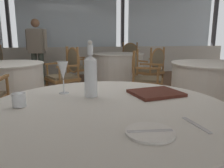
# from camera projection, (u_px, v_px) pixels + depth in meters

# --- Properties ---
(ground_plane) EXTENTS (14.50, 14.50, 0.00)m
(ground_plane) POSITION_uv_depth(u_px,v_px,m) (85.00, 125.00, 2.88)
(ground_plane) COLOR brown
(window_wall_far) EXTENTS (10.63, 0.14, 2.95)m
(window_wall_far) POSITION_uv_depth(u_px,v_px,m) (69.00, 36.00, 6.63)
(window_wall_far) COLOR beige
(window_wall_far) RESTS_ON ground_plane
(foreground_table) EXTENTS (1.33, 1.33, 0.76)m
(foreground_table) POSITION_uv_depth(u_px,v_px,m) (107.00, 168.00, 1.26)
(foreground_table) COLOR silver
(foreground_table) RESTS_ON ground_plane
(side_plate) EXTENTS (0.19, 0.19, 0.01)m
(side_plate) POSITION_uv_depth(u_px,v_px,m) (150.00, 132.00, 0.83)
(side_plate) COLOR white
(side_plate) RESTS_ON foreground_table
(butter_knife) EXTENTS (0.18, 0.04, 0.00)m
(butter_knife) POSITION_uv_depth(u_px,v_px,m) (150.00, 131.00, 0.83)
(butter_knife) COLOR silver
(butter_knife) RESTS_ON foreground_table
(dinner_fork) EXTENTS (0.03, 0.17, 0.00)m
(dinner_fork) POSITION_uv_depth(u_px,v_px,m) (196.00, 125.00, 0.91)
(dinner_fork) COLOR silver
(dinner_fork) RESTS_ON foreground_table
(water_bottle) EXTENTS (0.08, 0.08, 0.34)m
(water_bottle) POSITION_uv_depth(u_px,v_px,m) (91.00, 74.00, 1.33)
(water_bottle) COLOR white
(water_bottle) RESTS_ON foreground_table
(wine_glass) EXTENTS (0.07, 0.07, 0.21)m
(wine_glass) POSITION_uv_depth(u_px,v_px,m) (63.00, 71.00, 1.41)
(wine_glass) COLOR white
(wine_glass) RESTS_ON foreground_table
(water_tumbler) EXTENTS (0.07, 0.07, 0.07)m
(water_tumbler) POSITION_uv_depth(u_px,v_px,m) (19.00, 100.00, 1.16)
(water_tumbler) COLOR white
(water_tumbler) RESTS_ON foreground_table
(menu_book) EXTENTS (0.33, 0.29, 0.02)m
(menu_book) POSITION_uv_depth(u_px,v_px,m) (156.00, 93.00, 1.41)
(menu_book) COLOR #512319
(menu_book) RESTS_ON foreground_table
(background_table_0) EXTENTS (1.23, 1.23, 0.76)m
(background_table_0) POSITION_uv_depth(u_px,v_px,m) (118.00, 70.00, 5.22)
(background_table_0) COLOR silver
(background_table_0) RESTS_ON ground_plane
(dining_chair_0_0) EXTENTS (0.49, 0.55, 0.93)m
(dining_chair_0_0) POSITION_uv_depth(u_px,v_px,m) (73.00, 64.00, 5.00)
(dining_chair_0_0) COLOR olive
(dining_chair_0_0) RESTS_ON ground_plane
(dining_chair_0_1) EXTENTS (0.65, 0.62, 0.94)m
(dining_chair_0_1) POSITION_uv_depth(u_px,v_px,m) (152.00, 67.00, 4.42)
(dining_chair_0_1) COLOR olive
(dining_chair_0_1) RESTS_ON ground_plane
(dining_chair_0_2) EXTENTS (0.65, 0.63, 1.00)m
(dining_chair_0_2) POSITION_uv_depth(u_px,v_px,m) (129.00, 57.00, 6.15)
(dining_chair_0_2) COLOR olive
(dining_chair_0_2) RESTS_ON ground_plane
(background_table_1) EXTENTS (1.09, 1.09, 0.76)m
(background_table_1) POSITION_uv_depth(u_px,v_px,m) (7.00, 89.00, 3.22)
(background_table_1) COLOR silver
(background_table_1) RESTS_ON ground_plane
(dining_chair_1_0) EXTENTS (0.61, 0.64, 0.97)m
(dining_chair_1_0) POSITION_uv_depth(u_px,v_px,m) (67.00, 71.00, 3.76)
(dining_chair_1_0) COLOR olive
(dining_chair_1_0) RESTS_ON ground_plane
(background_table_3) EXTENTS (1.24, 1.24, 0.76)m
(background_table_3) POSITION_uv_depth(u_px,v_px,m) (213.00, 89.00, 3.26)
(background_table_3) COLOR silver
(background_table_3) RESTS_ON ground_plane
(dining_chair_3_1) EXTENTS (0.62, 0.64, 0.94)m
(dining_chair_3_1) POSITION_uv_depth(u_px,v_px,m) (143.00, 74.00, 3.47)
(dining_chair_3_1) COLOR olive
(dining_chair_3_1) RESTS_ON ground_plane
(diner_person_1) EXTENTS (0.50, 0.32, 1.56)m
(diner_person_1) POSITION_uv_depth(u_px,v_px,m) (37.00, 48.00, 5.23)
(diner_person_1) COLOR #424C42
(diner_person_1) RESTS_ON ground_plane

